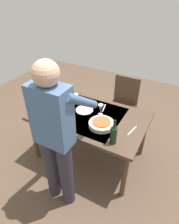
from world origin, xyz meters
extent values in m
plane|color=brown|center=(0.00, 0.00, 0.00)|extent=(6.00, 6.00, 0.00)
cube|color=#4C3828|center=(0.00, 0.00, 0.70)|extent=(1.44, 0.90, 0.04)
cube|color=beige|center=(0.00, 0.00, 0.72)|extent=(0.79, 0.77, 0.00)
cylinder|color=#4C3828|center=(-0.65, -0.38, 0.34)|extent=(0.06, 0.06, 0.68)
cylinder|color=#4C3828|center=(0.65, -0.38, 0.34)|extent=(0.06, 0.06, 0.68)
cylinder|color=#4C3828|center=(-0.65, 0.38, 0.34)|extent=(0.06, 0.06, 0.68)
cylinder|color=#4C3828|center=(0.65, 0.38, 0.34)|extent=(0.06, 0.06, 0.68)
cube|color=#352114|center=(-0.17, -0.75, 0.45)|extent=(0.40, 0.40, 0.04)
cube|color=#4C3828|center=(-0.17, -0.93, 0.70)|extent=(0.40, 0.04, 0.45)
cylinder|color=#4C3828|center=(-0.34, -0.92, 0.23)|extent=(0.04, 0.04, 0.43)
cylinder|color=#4C3828|center=(0.00, -0.92, 0.23)|extent=(0.04, 0.04, 0.43)
cylinder|color=#4C3828|center=(-0.34, -0.58, 0.23)|extent=(0.04, 0.04, 0.43)
cylinder|color=#4C3828|center=(0.00, -0.58, 0.23)|extent=(0.04, 0.04, 0.43)
cylinder|color=#2D2D38|center=(0.08, 0.73, 0.44)|extent=(0.14, 0.14, 0.88)
cylinder|color=#2D2D38|center=(-0.12, 0.73, 0.44)|extent=(0.14, 0.14, 0.88)
cube|color=#47668E|center=(-0.02, 0.73, 1.18)|extent=(0.36, 0.20, 0.60)
sphere|color=tan|center=(-0.02, 0.73, 1.58)|extent=(0.22, 0.22, 0.22)
cylinder|color=#47668E|center=(0.15, 0.49, 1.25)|extent=(0.08, 0.52, 0.40)
cylinder|color=#47668E|center=(-0.19, 0.49, 1.25)|extent=(0.08, 0.52, 0.40)
cylinder|color=black|center=(-0.46, 0.32, 0.82)|extent=(0.07, 0.07, 0.20)
cylinder|color=black|center=(-0.46, 0.32, 0.96)|extent=(0.03, 0.03, 0.08)
cylinder|color=black|center=(-0.46, 0.32, 1.01)|extent=(0.03, 0.03, 0.02)
cylinder|color=white|center=(-0.12, -0.08, 0.73)|extent=(0.06, 0.06, 0.01)
cylinder|color=white|center=(-0.12, -0.08, 0.76)|extent=(0.01, 0.01, 0.07)
cone|color=white|center=(-0.12, -0.08, 0.84)|extent=(0.07, 0.07, 0.07)
cylinder|color=maroon|center=(-0.12, -0.08, 0.81)|extent=(0.03, 0.03, 0.03)
cylinder|color=silver|center=(0.35, -0.25, 0.77)|extent=(0.07, 0.07, 0.09)
cylinder|color=silver|center=(0.57, 0.33, 0.77)|extent=(0.08, 0.08, 0.09)
cylinder|color=silver|center=(0.51, -0.07, 0.77)|extent=(0.07, 0.07, 0.09)
cylinder|color=silver|center=(0.48, 0.25, 0.77)|extent=(0.07, 0.07, 0.09)
cylinder|color=silver|center=(-0.23, 0.13, 0.75)|extent=(0.30, 0.30, 0.05)
cylinder|color=#C6562D|center=(-0.23, 0.13, 0.77)|extent=(0.22, 0.22, 0.03)
cylinder|color=silver|center=(0.11, -0.06, 0.73)|extent=(0.23, 0.23, 0.01)
cylinder|color=silver|center=(0.25, 0.28, 0.73)|extent=(0.23, 0.23, 0.01)
cube|color=silver|center=(-0.58, 0.03, 0.72)|extent=(0.05, 0.20, 0.00)
cube|color=silver|center=(-0.09, -0.24, 0.72)|extent=(0.05, 0.18, 0.00)
camera|label=1|loc=(-0.97, 1.78, 2.17)|focal=31.27mm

